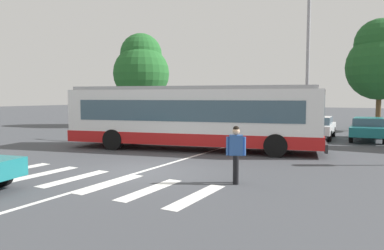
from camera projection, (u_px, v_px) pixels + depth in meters
The scene contains 13 objects.
ground_plane at pixel (145, 171), 12.85m from camera, with size 160.00×160.00×0.00m, color #424449.
city_transit_bus at pixel (192, 117), 17.89m from camera, with size 12.48×5.14×3.06m.
pedestrian_crossing_street at pixel (236, 151), 10.93m from camera, with size 0.54×0.40×1.72m.
parked_car_silver at pixel (202, 121), 26.79m from camera, with size 2.00×4.56×1.35m.
parked_car_red at pixel (237, 123), 25.36m from camera, with size 2.04×4.58×1.35m.
parked_car_black at pixel (277, 124), 24.09m from camera, with size 1.88×4.50×1.35m.
parked_car_white at pixel (317, 126), 22.69m from camera, with size 2.11×4.61×1.35m.
parked_car_teal at pixel (368, 128), 21.53m from camera, with size 2.01×4.57×1.35m.
twin_arm_street_lamp at pixel (308, 35), 21.10m from camera, with size 4.20×0.32×10.06m.
background_tree_left at pixel (141, 68), 32.09m from camera, with size 4.82×4.82×8.03m.
background_tree_right at pixel (380, 60), 27.33m from camera, with size 4.87×4.87×8.28m.
crosswalk_painted_stripes at pixel (92, 181), 11.33m from camera, with size 7.72×2.69×0.01m.
lane_center_line at pixel (174, 162), 14.61m from camera, with size 0.16×24.00×0.01m, color silver.
Camera 1 is at (7.56, -10.32, 2.59)m, focal length 34.71 mm.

